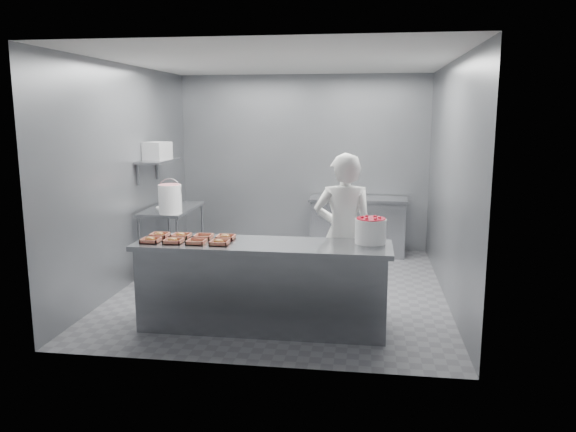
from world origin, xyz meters
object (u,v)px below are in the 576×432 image
object	(u,v)px
tray_2	(197,242)
tray_3	(219,242)
service_counter	(263,285)
back_counter	(357,226)
prep_table	(173,229)
tray_5	(181,236)
tray_6	(204,237)
tray_4	(159,235)
tray_7	(225,237)
strawberry_tub	(371,230)
glaze_bucket	(170,198)
tray_0	(151,240)
appliance	(157,151)
worker	(343,234)
tray_1	(173,241)

from	to	relation	value
tray_2	tray_3	size ratio (longest dim) A/B	1.00
service_counter	back_counter	world-z (taller)	same
prep_table	tray_3	xyz separation A→B (m)	(1.23, -2.07, 0.33)
tray_5	tray_6	distance (m)	0.24
tray_2	tray_5	distance (m)	0.34
tray_4	tray_7	bearing A→B (deg)	0.00
back_counter	strawberry_tub	world-z (taller)	strawberry_tub
strawberry_tub	glaze_bucket	world-z (taller)	glaze_bucket
tray_6	tray_4	bearing A→B (deg)	-180.00
prep_table	tray_6	world-z (taller)	tray_6
tray_2	tray_7	distance (m)	0.34
back_counter	tray_6	distance (m)	3.52
tray_0	glaze_bucket	distance (m)	1.68
tray_4	appliance	world-z (taller)	appliance
tray_6	worker	xyz separation A→B (m)	(1.44, 0.48, -0.03)
tray_4	worker	world-z (taller)	worker
back_counter	tray_6	xyz separation A→B (m)	(-1.55, -3.13, 0.47)
tray_4	prep_table	bearing A→B (deg)	105.71
back_counter	tray_6	bearing A→B (deg)	-116.40
tray_6	prep_table	bearing A→B (deg)	118.61
tray_7	glaze_bucket	xyz separation A→B (m)	(-1.09, 1.39, 0.18)
prep_table	appliance	bearing A→B (deg)	-172.62
tray_3	glaze_bucket	world-z (taller)	glaze_bucket
tray_0	tray_4	distance (m)	0.24
back_counter	tray_7	distance (m)	3.43
tray_4	tray_2	bearing A→B (deg)	-26.76
tray_1	worker	xyz separation A→B (m)	(1.69, 0.72, -0.03)
tray_2	service_counter	bearing A→B (deg)	10.56
tray_6	tray_5	bearing A→B (deg)	-180.00
service_counter	glaze_bucket	xyz separation A→B (m)	(-1.51, 1.51, 0.65)
prep_table	worker	xyz separation A→B (m)	(2.44, -1.35, 0.30)
service_counter	appliance	world-z (taller)	appliance
service_counter	tray_6	size ratio (longest dim) A/B	13.88
tray_0	appliance	world-z (taller)	appliance
tray_1	tray_3	size ratio (longest dim) A/B	1.00
tray_4	strawberry_tub	bearing A→B (deg)	0.73
tray_7	worker	distance (m)	1.30
tray_4	glaze_bucket	xyz separation A→B (m)	(-0.37, 1.39, 0.18)
prep_table	worker	world-z (taller)	worker
tray_2	tray_5	world-z (taller)	tray_5
strawberry_tub	tray_5	bearing A→B (deg)	-179.18
strawberry_tub	tray_7	bearing A→B (deg)	-178.92
tray_6	worker	world-z (taller)	worker
prep_table	tray_1	world-z (taller)	tray_1
prep_table	tray_5	xyz separation A→B (m)	(0.75, -1.83, 0.33)
tray_0	tray_6	distance (m)	0.54
tray_3	tray_4	size ratio (longest dim) A/B	1.00
service_counter	tray_2	world-z (taller)	tray_2
back_counter	tray_5	bearing A→B (deg)	-119.86
back_counter	tray_2	bearing A→B (deg)	-114.73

